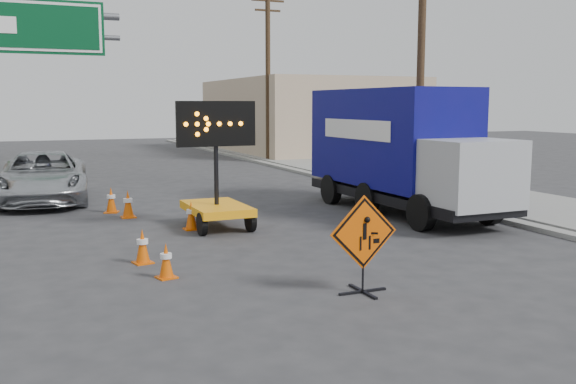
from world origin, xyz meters
TOP-DOWN VIEW (x-y plane):
  - ground at (0.00, 0.00)m, footprint 100.00×100.00m
  - curb_right at (7.20, 15.00)m, footprint 0.40×60.00m
  - sidewalk_right at (9.50, 15.00)m, footprint 4.00×60.00m
  - building_right_far at (13.00, 30.00)m, footprint 10.00×14.00m
  - highway_gantry at (-4.43, 17.96)m, footprint 6.18×0.38m
  - utility_pole_near at (8.00, 10.00)m, footprint 1.80×0.26m
  - utility_pole_far at (8.00, 24.00)m, footprint 1.80×0.26m
  - construction_sign at (0.68, 0.77)m, footprint 1.21×0.86m
  - arrow_board at (0.07, 7.01)m, footprint 1.98×2.21m
  - pickup_truck at (-3.72, 13.27)m, footprint 3.06×5.86m
  - box_truck at (5.51, 7.24)m, footprint 2.44×7.35m
  - cone_a at (-2.08, 2.89)m, footprint 0.39×0.39m
  - cone_b at (-2.27, 4.12)m, footprint 0.41×0.41m
  - cone_c at (-0.57, 7.05)m, footprint 0.37×0.37m
  - cone_d at (-1.72, 9.36)m, footprint 0.38×0.38m
  - cone_e at (-2.03, 10.37)m, footprint 0.48×0.48m

SIDE VIEW (x-z plane):
  - ground at x=0.00m, z-range 0.00..0.00m
  - curb_right at x=7.20m, z-range 0.00..0.12m
  - sidewalk_right at x=9.50m, z-range 0.00..0.15m
  - cone_a at x=-2.08m, z-range 0.00..0.63m
  - cone_b at x=-2.27m, z-range 0.00..0.68m
  - cone_c at x=-0.57m, z-range 0.00..0.71m
  - cone_e at x=-2.03m, z-range 0.00..0.72m
  - cone_d at x=-1.72m, z-range 0.00..0.75m
  - arrow_board at x=0.07m, z-range -0.87..2.26m
  - pickup_truck at x=-3.72m, z-range 0.00..1.58m
  - construction_sign at x=0.68m, z-range 0.05..1.65m
  - box_truck at x=5.51m, z-range -0.16..3.32m
  - building_right_far at x=13.00m, z-range 0.00..4.60m
  - utility_pole_near at x=8.00m, z-range 0.18..9.18m
  - utility_pole_far at x=8.00m, z-range 0.18..9.18m
  - highway_gantry at x=-4.43m, z-range 1.62..8.52m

